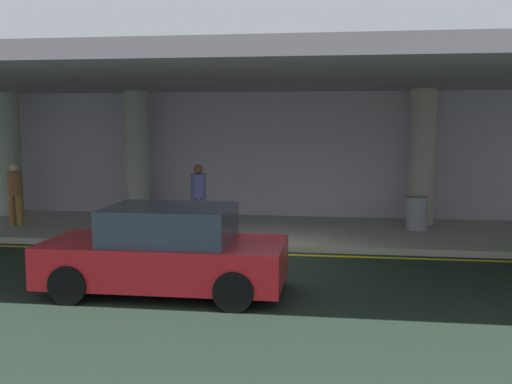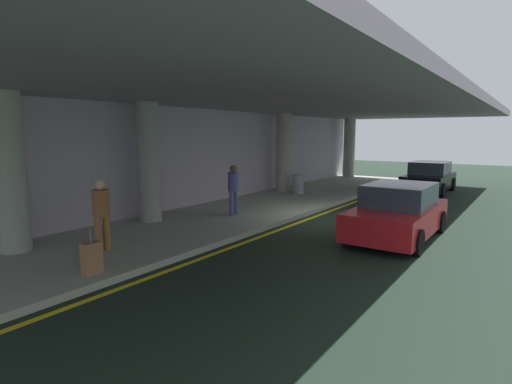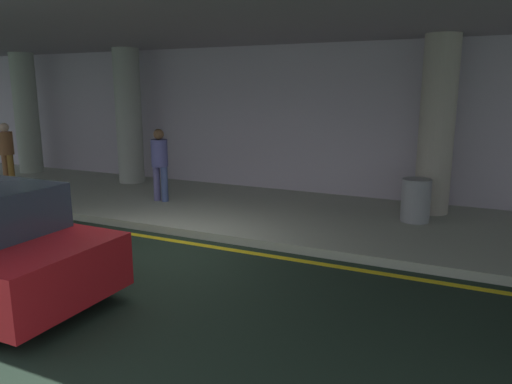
{
  "view_description": "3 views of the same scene",
  "coord_description": "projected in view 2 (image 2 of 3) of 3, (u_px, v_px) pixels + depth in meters",
  "views": [
    {
      "loc": [
        1.72,
        -11.97,
        2.92
      ],
      "look_at": [
        -0.15,
        1.57,
        1.29
      ],
      "focal_mm": 41.17,
      "sensor_mm": 36.0,
      "label": 1
    },
    {
      "loc": [
        -12.24,
        -5.45,
        2.85
      ],
      "look_at": [
        -0.63,
        2.69,
        0.8
      ],
      "focal_mm": 28.25,
      "sensor_mm": 36.0,
      "label": 2
    },
    {
      "loc": [
        4.91,
        -6.26,
        2.72
      ],
      "look_at": [
        1.24,
        1.5,
        0.88
      ],
      "focal_mm": 33.87,
      "sensor_mm": 36.0,
      "label": 3
    }
  ],
  "objects": [
    {
      "name": "traveler_with_luggage",
      "position": [
        101.0,
        210.0,
        9.22
      ],
      "size": [
        0.38,
        0.38,
        1.68
      ],
      "rotation": [
        0.0,
        0.0,
        2.22
      ],
      "color": "#935D35",
      "rests_on": "sidewalk"
    },
    {
      "name": "support_column_far_left",
      "position": [
        10.0,
        173.0,
        9.14
      ],
      "size": [
        0.71,
        0.71,
        3.65
      ],
      "primitive_type": "cylinder",
      "color": "#9BA495",
      "rests_on": "sidewalk"
    },
    {
      "name": "trash_bin_steel",
      "position": [
        298.0,
        184.0,
        18.38
      ],
      "size": [
        0.56,
        0.56,
        0.85
      ],
      "primitive_type": "cylinder",
      "color": "gray",
      "rests_on": "sidewalk"
    },
    {
      "name": "car_red",
      "position": [
        398.0,
        213.0,
        11.01
      ],
      "size": [
        4.1,
        1.92,
        1.5
      ],
      "rotation": [
        0.0,
        0.0,
        0.01
      ],
      "color": "red",
      "rests_on": "ground"
    },
    {
      "name": "suitcase_upright_primary",
      "position": [
        92.0,
        258.0,
        7.82
      ],
      "size": [
        0.36,
        0.22,
        0.9
      ],
      "rotation": [
        0.0,
        0.0,
        -0.02
      ],
      "color": "#9C6A47",
      "rests_on": "sidewalk"
    },
    {
      "name": "lane_stripe_yellow",
      "position": [
        313.0,
        217.0,
        13.84
      ],
      "size": [
        26.0,
        0.14,
        0.01
      ],
      "primitive_type": "cube",
      "color": "yellow",
      "rests_on": "ground"
    },
    {
      "name": "terminal_back_wall",
      "position": [
        211.0,
        158.0,
        16.19
      ],
      "size": [
        26.0,
        0.3,
        3.8
      ],
      "primitive_type": "cube",
      "color": "#B4AAB9",
      "rests_on": "ground"
    },
    {
      "name": "support_column_center",
      "position": [
        283.0,
        153.0,
        18.86
      ],
      "size": [
        0.71,
        0.71,
        3.65
      ],
      "primitive_type": "cylinder",
      "color": "#A79E90",
      "rests_on": "sidewalk"
    },
    {
      "name": "person_waiting_for_ride",
      "position": [
        234.0,
        187.0,
        13.35
      ],
      "size": [
        0.38,
        0.38,
        1.68
      ],
      "rotation": [
        0.0,
        0.0,
        3.92
      ],
      "color": "#585486",
      "rests_on": "sidewalk"
    },
    {
      "name": "ceiling_overhang",
      "position": [
        268.0,
        103.0,
        14.33
      ],
      "size": [
        28.0,
        13.2,
        0.3
      ],
      "primitive_type": "cube",
      "color": "gray",
      "rests_on": "support_column_far_left"
    },
    {
      "name": "car_black",
      "position": [
        429.0,
        178.0,
        19.72
      ],
      "size": [
        4.1,
        1.92,
        1.5
      ],
      "rotation": [
        0.0,
        0.0,
        3.09
      ],
      "color": "black",
      "rests_on": "ground"
    },
    {
      "name": "ground_plane",
      "position": [
        333.0,
        220.0,
        13.42
      ],
      "size": [
        60.0,
        60.0,
        0.0
      ],
      "primitive_type": "plane",
      "color": "black"
    },
    {
      "name": "sidewalk",
      "position": [
        257.0,
        208.0,
        15.17
      ],
      "size": [
        26.0,
        4.2,
        0.15
      ],
      "primitive_type": "cube",
      "color": "#9FA494",
      "rests_on": "ground"
    },
    {
      "name": "support_column_right_mid",
      "position": [
        349.0,
        148.0,
        25.34
      ],
      "size": [
        0.71,
        0.71,
        3.65
      ],
      "primitive_type": "cylinder",
      "color": "#A3A297",
      "rests_on": "sidewalk"
    },
    {
      "name": "support_column_left_mid",
      "position": [
        149.0,
        163.0,
        12.38
      ],
      "size": [
        0.71,
        0.71,
        3.65
      ],
      "primitive_type": "cylinder",
      "color": "#9B9E95",
      "rests_on": "sidewalk"
    }
  ]
}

